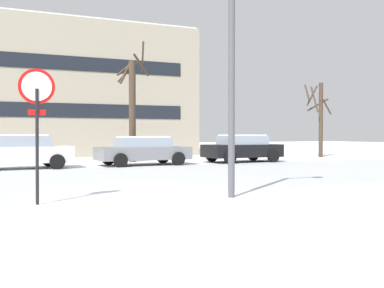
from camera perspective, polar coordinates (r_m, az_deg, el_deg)
ground_plane at (r=12.60m, az=-7.15°, el=-5.68°), size 120.00×120.00×0.00m
road_surface at (r=16.33m, az=-11.35°, el=-4.09°), size 80.00×9.80×0.00m
stop_sign at (r=10.60m, az=-18.19°, el=3.99°), size 0.76×0.13×2.90m
street_lamp at (r=11.57m, az=6.01°, el=10.52°), size 1.60×0.36×5.54m
parked_car_white at (r=21.58m, az=-20.07°, el=-0.82°), size 4.38×2.23×1.48m
parked_car_gray at (r=22.78m, az=-5.92°, el=-0.75°), size 4.48×2.18×1.39m
parked_car_black at (r=25.26m, az=6.08°, el=-0.48°), size 4.17×2.20×1.46m
tree_far_left at (r=31.54m, az=15.08°, el=3.41°), size 2.22×1.85×4.77m
tree_far_mid at (r=25.57m, az=-7.21°, el=4.60°), size 1.66×1.68×6.37m
building_far_left at (r=35.71m, az=-13.35°, el=6.01°), size 14.81×9.59×8.97m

